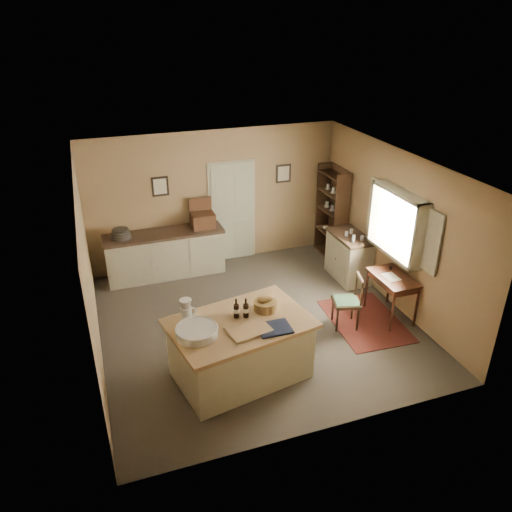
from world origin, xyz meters
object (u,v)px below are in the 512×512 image
Objects in this scene: desk_chair at (346,302)px; right_cabinet at (349,256)px; sideboard at (166,252)px; work_island at (240,348)px; shelving_unit at (334,213)px; writing_desk at (393,282)px.

desk_chair is 0.89× the size of right_cabinet.
sideboard is 3.68m from desk_chair.
shelving_unit is (3.00, 3.08, 0.47)m from work_island.
sideboard is at bearing 86.78° from work_island.
writing_desk is at bearing 1.77° from work_island.
work_island is 3.53m from right_cabinet.
desk_chair is (-0.84, 0.00, -0.22)m from writing_desk.
work_island reaches higher than sideboard.
shelving_unit is at bearing 35.06° from work_island.
shelving_unit is at bearing 82.94° from desk_chair.
work_island is 4.33m from shelving_unit.
writing_desk is at bearing -89.99° from right_cabinet.
desk_chair is (2.45, -2.74, -0.04)m from sideboard.
work_island is 2.11m from desk_chair.
sideboard is 3.54m from right_cabinet.
shelving_unit is (0.99, 2.45, 0.51)m from desk_chair.
work_island is 2.34× the size of desk_chair.
right_cabinet is (-0.00, 1.45, -0.21)m from writing_desk.
sideboard is 2.55× the size of desk_chair.
writing_desk is 0.98× the size of desk_chair.
desk_chair is at bearing -48.22° from sideboard.
shelving_unit is at bearing -4.82° from sideboard.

